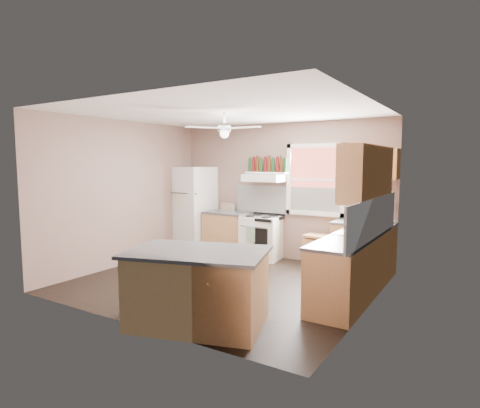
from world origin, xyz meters
The scene contains 32 objects.
floor centered at (0.00, 0.00, 0.00)m, with size 4.50×4.50×0.00m, color black.
ceiling centered at (0.00, 0.00, 2.70)m, with size 4.50×4.50×0.00m, color white.
wall_back centered at (0.00, 2.02, 1.35)m, with size 4.50×0.05×2.70m, color #7D6358.
wall_right centered at (2.27, 0.00, 1.35)m, with size 0.05×4.00×2.70m, color #7D6358.
wall_left centered at (-2.27, 0.00, 1.35)m, with size 0.05×4.00×2.70m, color #7D6358.
backsplash_back centered at (0.45, 1.99, 1.18)m, with size 2.90×0.03×0.55m, color white.
backsplash_right centered at (2.23, 0.30, 1.18)m, with size 0.03×2.60×0.55m, color white.
window_view centered at (0.75, 1.98, 1.60)m, with size 1.00×0.02×1.20m, color maroon.
window_frame centered at (0.75, 1.96, 1.60)m, with size 1.16×0.07×1.36m, color white.
refrigerator centered at (-1.94, 1.66, 0.91)m, with size 0.77×0.75×1.83m, color white.
base_cabinet_left centered at (-1.06, 1.70, 0.43)m, with size 0.90×0.60×0.86m, color #AA7946.
counter_left centered at (-1.06, 1.70, 0.88)m, with size 0.92×0.62×0.04m, color #424245.
toaster centered at (-1.07, 1.73, 0.99)m, with size 0.28×0.16×0.18m, color silver.
stove centered at (-0.26, 1.70, 0.43)m, with size 0.73×0.64×0.86m, color white.
range_hood centered at (-0.23, 1.75, 1.62)m, with size 0.78×0.50×0.14m, color white.
bottle_shelf centered at (-0.23, 1.87, 1.72)m, with size 0.90×0.26×0.03m, color white.
cart centered at (0.95, 1.70, 0.26)m, with size 0.53×0.35×0.53m, color #AA7946.
base_cabinet_corner centered at (1.75, 1.70, 0.43)m, with size 1.00×0.60×0.86m, color #AA7946.
base_cabinet_right centered at (1.95, 0.30, 0.43)m, with size 0.60×2.20×0.86m, color #AA7946.
counter_corner centered at (1.75, 1.70, 0.88)m, with size 1.02×0.62×0.04m, color #424245.
counter_right centered at (1.94, 0.30, 0.88)m, with size 0.62×2.22×0.04m, color #424245.
sink centered at (1.94, 0.50, 0.90)m, with size 0.55×0.45×0.03m, color silver.
faucet centered at (2.10, 0.50, 0.97)m, with size 0.03×0.03×0.14m, color silver.
upper_cabinet_right centered at (2.08, 0.50, 1.78)m, with size 0.33×1.80×0.76m, color #AA7946.
upper_cabinet_corner centered at (1.95, 1.83, 1.90)m, with size 0.60×0.33×0.52m, color #AA7946.
paper_towel centered at (2.07, 1.86, 1.25)m, with size 0.12×0.12×0.26m, color white.
island centered at (0.67, -1.57, 0.43)m, with size 1.52×0.96×0.86m, color #AA7946.
island_top centered at (0.67, -1.57, 0.88)m, with size 1.61×1.05×0.04m, color #424245.
ceiling_fan_hub centered at (0.00, 0.00, 2.45)m, with size 0.20×0.20×0.08m, color white.
soap_bottle centered at (2.06, 0.42, 1.01)m, with size 0.08×0.08×0.22m, color silver.
red_caddy centered at (2.07, 1.17, 0.95)m, with size 0.18×0.12×0.10m, color red.
wine_bottles centered at (-0.23, 1.87, 1.88)m, with size 0.86×0.06×0.31m.
Camera 1 is at (3.51, -5.23, 1.93)m, focal length 30.00 mm.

